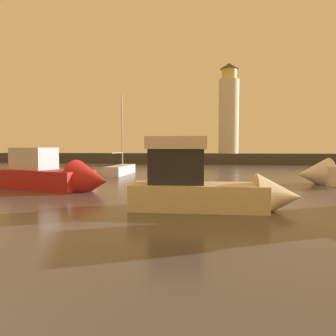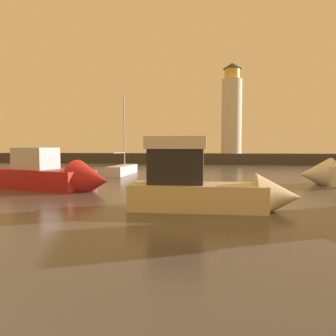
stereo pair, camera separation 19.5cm
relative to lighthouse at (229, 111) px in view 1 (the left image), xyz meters
The scene contains 7 objects.
ground_plane 28.13m from the lighthouse, 102.36° to the right, with size 220.00×220.00×0.00m, color #4C4742.
breakwater 9.74m from the lighthouse, behind, with size 71.81×4.48×1.71m, color #423F3D.
lighthouse is the anchor object (origin of this frame).
motorboat_3 41.23m from the lighthouse, 92.26° to the right, with size 7.13×2.35×3.45m.
motorboat_4 38.07m from the lighthouse, 108.02° to the right, with size 9.03×4.90×3.18m.
sailboat_moored 27.42m from the lighthouse, 114.91° to the right, with size 1.55×6.18×7.89m.
mooring_buoy 36.42m from the lighthouse, 124.67° to the right, with size 0.73×0.73×0.73m, color red.
Camera 1 is at (4.42, -1.57, 2.59)m, focal length 33.88 mm.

